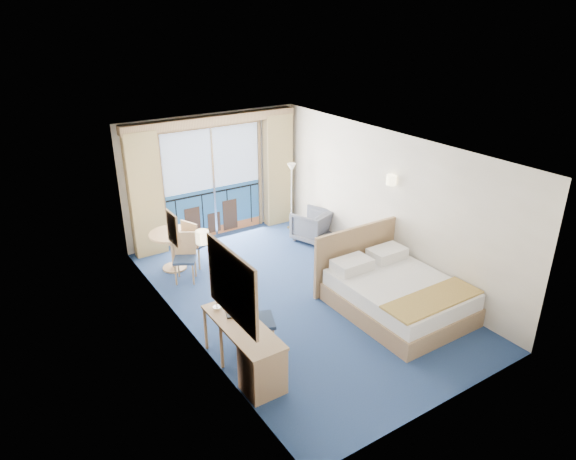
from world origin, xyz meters
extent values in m
plane|color=navy|center=(0.00, 0.00, 0.00)|extent=(6.50, 6.50, 0.00)
cube|color=beige|center=(0.00, 3.26, 1.35)|extent=(4.00, 0.02, 2.70)
cube|color=beige|center=(0.00, -3.26, 1.35)|extent=(4.00, 0.02, 2.70)
cube|color=beige|center=(-2.01, 0.00, 1.35)|extent=(0.02, 6.50, 2.70)
cube|color=beige|center=(2.01, 0.00, 1.35)|extent=(0.02, 6.50, 2.70)
cube|color=silver|center=(0.00, 0.00, 2.71)|extent=(4.00, 6.50, 0.02)
cube|color=navy|center=(0.00, 3.22, 0.56)|extent=(2.20, 0.02, 1.08)
cube|color=#A9BCDF|center=(0.00, 3.22, 1.76)|extent=(2.20, 0.02, 1.32)
cube|color=brown|center=(0.00, 3.22, 0.10)|extent=(2.20, 0.02, 0.20)
cube|color=black|center=(0.00, 3.22, 1.00)|extent=(2.20, 0.02, 0.04)
cube|color=tan|center=(0.00, 3.21, 2.46)|extent=(2.36, 0.03, 0.12)
cube|color=tan|center=(-1.15, 3.21, 1.20)|extent=(0.06, 0.03, 2.40)
cube|color=tan|center=(1.15, 3.21, 1.20)|extent=(0.06, 0.03, 2.40)
cube|color=silver|center=(0.00, 3.21, 1.20)|extent=(0.05, 0.02, 2.40)
cube|color=#372419|center=(0.35, 3.21, 0.40)|extent=(0.35, 0.02, 0.70)
cube|color=#372419|center=(-0.55, 3.21, 0.40)|extent=(0.35, 0.02, 0.70)
cube|color=#372419|center=(-0.05, 3.21, 0.30)|extent=(0.30, 0.02, 0.45)
cube|color=black|center=(-0.90, 3.22, 0.55)|extent=(0.02, 0.01, 0.90)
cube|color=black|center=(-0.30, 3.22, 0.55)|extent=(0.03, 0.01, 0.90)
cube|color=black|center=(0.30, 3.22, 0.55)|extent=(0.03, 0.01, 0.90)
cube|color=black|center=(0.90, 3.22, 0.55)|extent=(0.02, 0.01, 0.90)
cube|color=tan|center=(-1.55, 3.07, 1.28)|extent=(0.65, 0.22, 2.55)
cube|color=tan|center=(1.55, 3.07, 1.28)|extent=(0.65, 0.22, 2.55)
cube|color=tan|center=(0.00, 3.10, 2.58)|extent=(3.80, 0.25, 0.18)
cube|color=tan|center=(-1.98, -1.50, 1.55)|extent=(0.04, 1.25, 0.95)
cube|color=#AEB7C1|center=(-1.95, -1.50, 1.55)|extent=(0.01, 1.12, 0.82)
cube|color=tan|center=(-1.98, 0.45, 1.60)|extent=(0.03, 0.42, 0.52)
cube|color=gray|center=(-1.96, 0.45, 1.60)|extent=(0.01, 0.34, 0.44)
cylinder|color=beige|center=(-1.94, -0.60, 1.85)|extent=(0.18, 0.18, 0.18)
cylinder|color=beige|center=(1.94, -0.15, 1.85)|extent=(0.18, 0.18, 0.18)
cube|color=tan|center=(1.14, -1.36, 0.16)|extent=(1.69, 2.11, 0.32)
cube|color=white|center=(1.14, -1.36, 0.45)|extent=(1.63, 2.05, 0.26)
cube|color=tan|center=(1.14, -2.05, 0.60)|extent=(1.67, 0.58, 0.03)
cube|color=white|center=(0.73, -0.60, 0.68)|extent=(0.65, 0.42, 0.19)
cube|color=white|center=(1.54, -0.60, 0.68)|extent=(0.65, 0.42, 0.19)
cube|color=tan|center=(1.14, -0.25, 0.58)|extent=(1.85, 0.06, 1.16)
cube|color=tan|center=(1.75, 0.26, 0.30)|extent=(0.46, 0.44, 0.60)
cube|color=silver|center=(1.74, 0.24, 0.64)|extent=(0.21, 0.18, 0.08)
imported|color=#4E515F|center=(1.63, 1.80, 0.34)|extent=(0.94, 0.95, 0.67)
cylinder|color=silver|center=(1.59, 2.57, 0.01)|extent=(0.21, 0.21, 0.03)
cylinder|color=silver|center=(1.59, 2.57, 0.73)|extent=(0.02, 0.02, 1.46)
cone|color=beige|center=(1.59, 2.57, 1.46)|extent=(0.19, 0.19, 0.18)
cube|color=tan|center=(-1.72, -1.25, 0.70)|extent=(0.53, 1.54, 0.04)
cube|color=tan|center=(-1.72, -1.78, 0.34)|extent=(0.50, 0.46, 0.69)
cylinder|color=tan|center=(-1.96, -1.05, 0.34)|extent=(0.05, 0.05, 0.69)
cylinder|color=tan|center=(-1.49, -1.05, 0.34)|extent=(0.05, 0.05, 0.69)
cylinder|color=tan|center=(-1.96, -0.52, 0.34)|extent=(0.05, 0.05, 0.69)
cylinder|color=tan|center=(-1.49, -0.52, 0.34)|extent=(0.05, 0.05, 0.69)
cube|color=#1E2C47|center=(-1.35, -1.01, 0.52)|extent=(0.60, 0.60, 0.06)
cube|color=tan|center=(-1.55, -0.92, 0.81)|extent=(0.21, 0.45, 0.55)
cylinder|color=tan|center=(-1.24, -1.25, 0.25)|extent=(0.04, 0.04, 0.50)
cylinder|color=tan|center=(-1.10, -0.90, 0.25)|extent=(0.04, 0.04, 0.50)
cylinder|color=tan|center=(-1.59, -1.11, 0.25)|extent=(0.04, 0.04, 0.50)
cylinder|color=tan|center=(-1.45, -0.76, 0.25)|extent=(0.04, 0.04, 0.50)
cube|color=black|center=(-1.66, -0.95, 0.74)|extent=(0.34, 0.30, 0.03)
cylinder|color=silver|center=(-1.83, -0.69, 0.75)|extent=(0.12, 0.12, 0.02)
cylinder|color=silver|center=(-1.83, -0.69, 0.95)|extent=(0.02, 0.02, 0.40)
cone|color=beige|center=(-1.83, -0.69, 1.15)|extent=(0.11, 0.11, 0.10)
cylinder|color=tan|center=(-1.41, 2.17, 0.74)|extent=(0.84, 0.84, 0.04)
cylinder|color=tan|center=(-1.41, 2.17, 0.37)|extent=(0.08, 0.08, 0.74)
cylinder|color=tan|center=(-1.41, 2.17, 0.02)|extent=(0.46, 0.46, 0.03)
cube|color=#1E2C47|center=(-0.92, 2.08, 0.46)|extent=(0.54, 0.54, 0.05)
cube|color=tan|center=(-1.10, 2.01, 0.72)|extent=(0.19, 0.40, 0.49)
cylinder|color=tan|center=(-0.70, 1.99, 0.22)|extent=(0.04, 0.04, 0.44)
cylinder|color=tan|center=(-0.83, 2.30, 0.22)|extent=(0.04, 0.04, 0.44)
cylinder|color=tan|center=(-1.01, 1.87, 0.22)|extent=(0.04, 0.04, 0.44)
cylinder|color=tan|center=(-1.14, 2.18, 0.22)|extent=(0.04, 0.04, 0.44)
cube|color=#1E2C47|center=(-1.41, 1.58, 0.44)|extent=(0.53, 0.53, 0.05)
cube|color=tan|center=(-1.31, 1.74, 0.68)|extent=(0.35, 0.23, 0.46)
cylinder|color=tan|center=(-1.62, 1.53, 0.21)|extent=(0.03, 0.03, 0.42)
cylinder|color=tan|center=(-1.35, 1.37, 0.21)|extent=(0.03, 0.03, 0.42)
cylinder|color=tan|center=(-1.46, 1.80, 0.21)|extent=(0.03, 0.03, 0.42)
cylinder|color=tan|center=(-1.19, 1.64, 0.21)|extent=(0.03, 0.03, 0.42)
camera|label=1|loc=(-4.40, -6.50, 4.69)|focal=32.00mm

